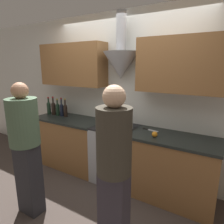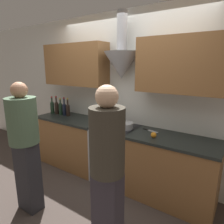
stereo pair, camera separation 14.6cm
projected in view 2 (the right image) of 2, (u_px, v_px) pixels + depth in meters
name	position (u px, v px, depth m)	size (l,w,h in m)	color
ground_plane	(104.00, 188.00, 3.00)	(12.00, 12.00, 0.00)	#423833
wall_back	(124.00, 86.00, 3.13)	(8.40, 0.53, 2.60)	silver
counter_left	(73.00, 141.00, 3.66)	(1.28, 0.62, 0.88)	brown
counter_right	(171.00, 169.00, 2.66)	(1.17, 0.62, 0.88)	brown
stove_range	(116.00, 153.00, 3.14)	(0.62, 0.60, 0.88)	#A8AAAF
wine_bottle_0	(52.00, 107.00, 3.85)	(0.07, 0.07, 0.33)	black
wine_bottle_1	(57.00, 107.00, 3.80)	(0.08, 0.08, 0.34)	black
wine_bottle_2	(61.00, 108.00, 3.75)	(0.07, 0.07, 0.31)	black
wine_bottle_3	(64.00, 108.00, 3.69)	(0.07, 0.07, 0.34)	black
wine_bottle_4	(68.00, 109.00, 3.65)	(0.07, 0.07, 0.33)	black
stock_pot	(107.00, 121.00, 3.07)	(0.24, 0.24, 0.15)	#A8AAAF
mixing_bowl	(124.00, 125.00, 2.96)	(0.28, 0.28, 0.09)	#A8AAAF
orange_fruit	(154.00, 135.00, 2.58)	(0.07, 0.07, 0.07)	orange
chefs_knife	(150.00, 131.00, 2.85)	(0.25, 0.08, 0.01)	silver
person_foreground_left	(25.00, 143.00, 2.39)	(0.34, 0.34, 1.62)	#28282D
person_foreground_right	(107.00, 166.00, 1.81)	(0.32, 0.32, 1.65)	#38333D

